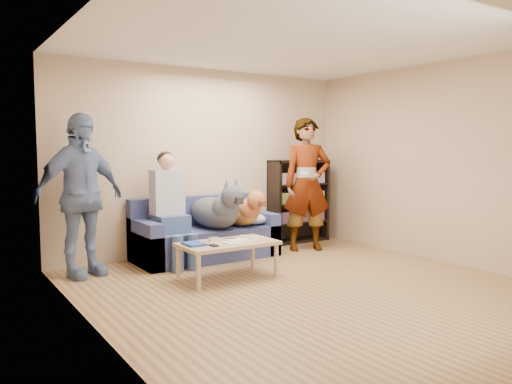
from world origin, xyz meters
TOP-DOWN VIEW (x-y plane):
  - ground at (0.00, 0.00)m, footprint 5.00×5.00m
  - ceiling at (0.00, 0.00)m, footprint 5.00×5.00m
  - wall_back at (0.00, 2.50)m, footprint 4.50×0.00m
  - wall_left at (-2.25, 0.00)m, footprint 0.00×5.00m
  - wall_right at (2.25, 0.00)m, footprint 0.00×5.00m
  - blanket at (0.43, 1.90)m, footprint 0.41×0.35m
  - person_standing_right at (1.25, 1.74)m, footprint 0.82×0.69m
  - person_standing_left at (-1.89, 2.00)m, footprint 1.20×0.79m
  - held_controller at (1.05, 1.54)m, footprint 0.05×0.13m
  - notebook_blue at (-0.93, 1.03)m, footprint 0.20×0.26m
  - papers at (-0.48, 0.88)m, footprint 0.26×0.20m
  - magazine at (-0.45, 0.90)m, footprint 0.22×0.17m
  - camera_silver at (-0.65, 1.10)m, footprint 0.11×0.06m
  - controller_a at (-0.25, 1.08)m, footprint 0.04×0.13m
  - controller_b at (-0.17, 1.00)m, footprint 0.09×0.06m
  - headphone_cup_a at (-0.33, 0.96)m, footprint 0.07×0.07m
  - headphone_cup_b at (-0.33, 1.04)m, footprint 0.07×0.07m
  - pen_orange at (-0.55, 0.82)m, footprint 0.13×0.06m
  - pen_black at (-0.41, 1.16)m, footprint 0.13×0.08m
  - wallet at (-0.78, 0.86)m, footprint 0.07×0.12m
  - sofa at (-0.25, 2.10)m, footprint 1.90×0.85m
  - person_seated at (-0.79, 1.97)m, footprint 0.40×0.73m
  - dog_gray at (-0.18, 1.86)m, footprint 0.47×1.28m
  - dog_tan at (0.21, 1.88)m, footprint 0.40×1.16m
  - coffee_table at (-0.53, 0.98)m, footprint 1.10×0.60m
  - bookshelf at (1.55, 2.33)m, footprint 1.00×0.34m

SIDE VIEW (x-z plane):
  - ground at x=0.00m, z-range 0.00..0.00m
  - sofa at x=-0.25m, z-range -0.13..0.69m
  - coffee_table at x=-0.53m, z-range 0.16..0.58m
  - pen_orange at x=-0.55m, z-range 0.42..0.43m
  - pen_black at x=-0.41m, z-range 0.42..0.43m
  - papers at x=-0.48m, z-range 0.42..0.43m
  - wallet at x=-0.78m, z-range 0.42..0.43m
  - headphone_cup_a at x=-0.33m, z-range 0.42..0.44m
  - headphone_cup_b at x=-0.33m, z-range 0.42..0.44m
  - notebook_blue at x=-0.93m, z-range 0.42..0.45m
  - controller_a at x=-0.25m, z-range 0.42..0.45m
  - controller_b at x=-0.17m, z-range 0.42..0.45m
  - magazine at x=-0.45m, z-range 0.43..0.45m
  - camera_silver at x=-0.65m, z-range 0.42..0.47m
  - blanket at x=0.43m, z-range 0.43..0.57m
  - dog_tan at x=0.21m, z-range 0.34..0.92m
  - dog_gray at x=-0.18m, z-range 0.33..1.01m
  - bookshelf at x=1.55m, z-range 0.03..1.33m
  - person_seated at x=-0.79m, z-range 0.04..1.51m
  - person_standing_left at x=-1.89m, z-range 0.00..1.89m
  - person_standing_right at x=1.25m, z-range 0.00..1.92m
  - held_controller at x=1.05m, z-range 1.12..1.16m
  - wall_back at x=0.00m, z-range -0.95..3.55m
  - wall_left at x=-2.25m, z-range -1.20..3.80m
  - wall_right at x=2.25m, z-range -1.20..3.80m
  - ceiling at x=0.00m, z-range 2.60..2.60m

